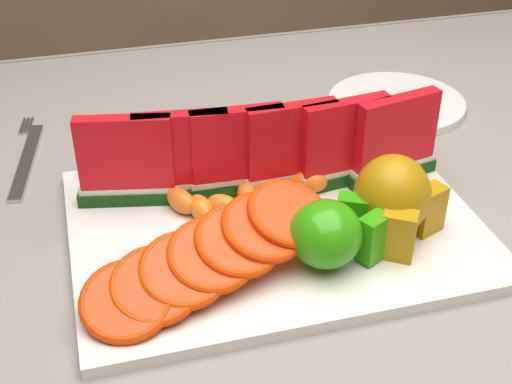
{
  "coord_description": "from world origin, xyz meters",
  "views": [
    {
      "loc": [
        -0.17,
        -0.56,
        1.19
      ],
      "look_at": [
        -0.02,
        -0.01,
        0.81
      ],
      "focal_mm": 50.0,
      "sensor_mm": 36.0,
      "label": 1
    }
  ],
  "objects_px": {
    "platter": "(274,225)",
    "side_plate": "(397,103)",
    "fork": "(27,157)",
    "pear_cluster": "(395,199)",
    "apple_cluster": "(332,233)"
  },
  "relations": [
    {
      "from": "side_plate",
      "to": "fork",
      "type": "height_order",
      "value": "side_plate"
    },
    {
      "from": "pear_cluster",
      "to": "platter",
      "type": "bearing_deg",
      "value": 155.75
    },
    {
      "from": "pear_cluster",
      "to": "side_plate",
      "type": "height_order",
      "value": "pear_cluster"
    },
    {
      "from": "platter",
      "to": "apple_cluster",
      "type": "height_order",
      "value": "apple_cluster"
    },
    {
      "from": "side_plate",
      "to": "fork",
      "type": "distance_m",
      "value": 0.48
    },
    {
      "from": "platter",
      "to": "side_plate",
      "type": "bearing_deg",
      "value": 43.42
    },
    {
      "from": "pear_cluster",
      "to": "fork",
      "type": "xyz_separation_m",
      "value": [
        -0.34,
        0.26,
        -0.05
      ]
    },
    {
      "from": "side_plate",
      "to": "fork",
      "type": "xyz_separation_m",
      "value": [
        -0.48,
        -0.01,
        -0.0
      ]
    },
    {
      "from": "pear_cluster",
      "to": "fork",
      "type": "distance_m",
      "value": 0.43
    },
    {
      "from": "apple_cluster",
      "to": "fork",
      "type": "xyz_separation_m",
      "value": [
        -0.27,
        0.29,
        -0.04
      ]
    },
    {
      "from": "side_plate",
      "to": "fork",
      "type": "relative_size",
      "value": 1.21
    },
    {
      "from": "pear_cluster",
      "to": "apple_cluster",
      "type": "bearing_deg",
      "value": -159.21
    },
    {
      "from": "platter",
      "to": "side_plate",
      "type": "xyz_separation_m",
      "value": [
        0.24,
        0.22,
        -0.0
      ]
    },
    {
      "from": "platter",
      "to": "pear_cluster",
      "type": "relative_size",
      "value": 3.95
    },
    {
      "from": "pear_cluster",
      "to": "fork",
      "type": "height_order",
      "value": "pear_cluster"
    }
  ]
}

